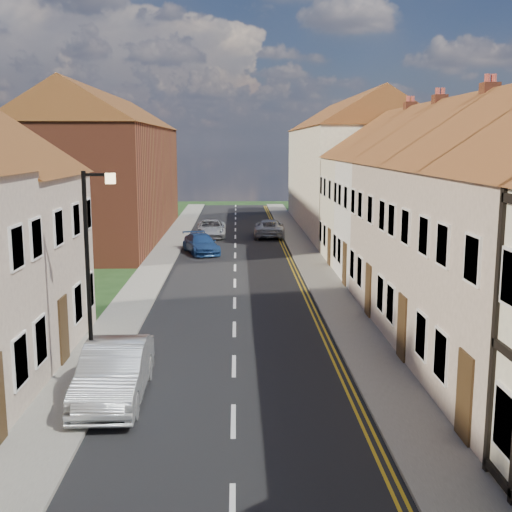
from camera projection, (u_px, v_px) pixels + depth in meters
road at (235, 303)px, 27.77m from camera, size 7.00×90.00×0.02m
pavement_left at (133, 303)px, 27.63m from camera, size 1.80×90.00×0.12m
pavement_right at (336, 301)px, 27.89m from camera, size 1.80×90.00×0.12m
cottage_r_pink at (461, 202)px, 26.19m from camera, size 8.30×6.00×9.00m
cottage_r_white_far at (423, 192)px, 31.50m from camera, size 8.30×5.20×9.00m
cottage_r_cream_far at (396, 185)px, 36.82m from camera, size 8.30×6.00×9.00m
block_right_far at (350, 163)px, 51.74m from camera, size 8.30×24.20×10.50m
block_left_far at (106, 165)px, 46.27m from camera, size 8.30×24.20×10.50m
lamppost at (91, 268)px, 17.20m from camera, size 0.88×0.15×6.00m
car_mid at (114, 372)px, 17.21m from camera, size 1.69×4.68×1.54m
car_far at (201, 244)px, 40.28m from camera, size 2.86×4.53×1.22m
car_distant at (211, 229)px, 47.30m from camera, size 2.18×4.62×1.28m
car_distant_b at (269, 228)px, 47.42m from camera, size 2.41×4.82×1.31m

